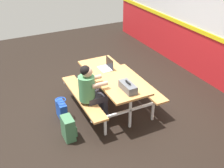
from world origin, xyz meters
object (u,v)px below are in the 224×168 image
(backpack_dark, at_px, (69,128))
(picnic_table_main, at_px, (112,83))
(toolbox_grey, at_px, (128,87))
(tote_bag_bright, at_px, (62,110))
(student_nearer, at_px, (91,89))
(laptop_silver, at_px, (107,67))

(backpack_dark, bearing_deg, picnic_table_main, 115.36)
(picnic_table_main, distance_m, toolbox_grey, 0.67)
(backpack_dark, height_order, tote_bag_bright, backpack_dark)
(backpack_dark, bearing_deg, tote_bag_bright, 173.30)
(backpack_dark, distance_m, tote_bag_bright, 0.64)
(toolbox_grey, bearing_deg, student_nearer, -124.85)
(student_nearer, distance_m, tote_bag_bright, 0.79)
(laptop_silver, xyz_separation_m, toolbox_grey, (0.95, -0.04, 0.02))
(student_nearer, distance_m, laptop_silver, 0.83)
(toolbox_grey, xyz_separation_m, tote_bag_bright, (-0.73, -1.05, -0.62))
(student_nearer, height_order, backpack_dark, student_nearer)
(student_nearer, bearing_deg, tote_bag_bright, -124.76)
(picnic_table_main, relative_size, laptop_silver, 5.82)
(picnic_table_main, height_order, laptop_silver, laptop_silver)
(picnic_table_main, bearing_deg, laptop_silver, 173.05)
(picnic_table_main, distance_m, student_nearer, 0.62)
(tote_bag_bright, bearing_deg, student_nearer, 55.24)
(toolbox_grey, bearing_deg, picnic_table_main, 179.59)
(laptop_silver, xyz_separation_m, tote_bag_bright, (0.22, -1.09, -0.59))
(picnic_table_main, relative_size, backpack_dark, 4.25)
(laptop_silver, height_order, toolbox_grey, laptop_silver)
(laptop_silver, distance_m, tote_bag_bright, 1.27)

